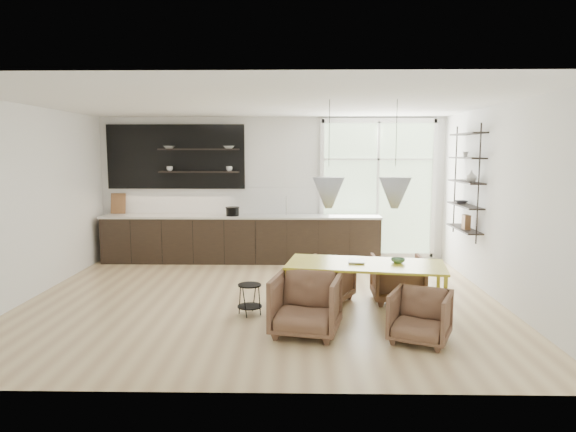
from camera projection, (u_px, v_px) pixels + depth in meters
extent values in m
cube|color=beige|center=(262.00, 300.00, 7.71)|extent=(7.00, 6.00, 0.01)
cube|color=white|center=(272.00, 189.00, 10.50)|extent=(7.00, 0.02, 2.90)
cube|color=white|center=(26.00, 203.00, 7.59)|extent=(0.02, 6.00, 2.90)
cube|color=white|center=(502.00, 204.00, 7.46)|extent=(0.02, 6.00, 2.90)
cube|color=white|center=(261.00, 103.00, 7.34)|extent=(7.00, 6.00, 0.01)
cube|color=#B2D1A5|center=(377.00, 189.00, 10.43)|extent=(2.20, 0.02, 2.70)
cube|color=white|center=(378.00, 189.00, 10.40)|extent=(2.30, 0.08, 2.80)
cone|color=#B7BDC7|center=(329.00, 193.00, 6.98)|extent=(0.44, 0.44, 0.42)
cone|color=#B7BDC7|center=(395.00, 193.00, 6.97)|extent=(0.44, 0.44, 0.42)
cylinder|color=black|center=(329.00, 133.00, 6.88)|extent=(0.01, 0.01, 0.89)
cylinder|color=black|center=(396.00, 133.00, 6.87)|extent=(0.01, 0.01, 0.89)
cube|color=black|center=(242.00, 239.00, 10.30)|extent=(5.50, 0.65, 0.90)
cube|color=beige|center=(241.00, 216.00, 10.24)|extent=(5.54, 0.69, 0.04)
cube|color=white|center=(243.00, 201.00, 10.53)|extent=(5.50, 0.02, 0.55)
cube|color=black|center=(176.00, 157.00, 10.41)|extent=(2.80, 0.06, 1.30)
cube|color=black|center=(199.00, 149.00, 10.25)|extent=(1.60, 0.28, 0.03)
cube|color=black|center=(199.00, 172.00, 10.30)|extent=(1.60, 0.28, 0.03)
cube|color=#8E5E3E|center=(118.00, 203.00, 10.50)|extent=(0.30, 0.10, 0.42)
cylinder|color=silver|center=(286.00, 206.00, 10.30)|extent=(0.02, 0.02, 0.40)
imported|color=white|center=(169.00, 147.00, 10.25)|extent=(0.22, 0.22, 0.05)
imported|color=white|center=(229.00, 147.00, 10.23)|extent=(0.22, 0.22, 0.05)
imported|color=white|center=(170.00, 169.00, 10.31)|extent=(0.12, 0.12, 0.10)
imported|color=white|center=(229.00, 169.00, 10.28)|extent=(0.12, 0.12, 0.10)
cylinder|color=black|center=(232.00, 212.00, 10.14)|extent=(0.26, 0.26, 0.16)
cube|color=black|center=(478.00, 184.00, 8.02)|extent=(0.02, 0.02, 1.90)
cube|color=black|center=(455.00, 180.00, 9.21)|extent=(0.02, 0.02, 1.90)
cube|color=black|center=(464.00, 229.00, 8.72)|extent=(0.26, 1.20, 0.02)
cube|color=black|center=(465.00, 206.00, 8.67)|extent=(0.26, 1.20, 0.02)
cube|color=black|center=(466.00, 182.00, 8.62)|extent=(0.26, 1.20, 0.02)
cube|color=black|center=(467.00, 158.00, 8.57)|extent=(0.26, 1.20, 0.03)
cube|color=black|center=(468.00, 134.00, 8.52)|extent=(0.26, 1.20, 0.03)
imported|color=white|center=(471.00, 176.00, 8.36)|extent=(0.18, 0.18, 0.19)
imported|color=#333338|center=(461.00, 202.00, 8.86)|extent=(0.22, 0.22, 0.05)
imported|color=white|center=(465.00, 154.00, 8.66)|extent=(0.10, 0.10, 0.09)
cube|color=#8E5E3E|center=(466.00, 222.00, 8.60)|extent=(0.10, 0.18, 0.24)
cube|color=gold|center=(365.00, 264.00, 6.75)|extent=(2.17, 1.25, 0.03)
cube|color=gold|center=(287.00, 297.00, 6.58)|extent=(0.05, 0.05, 0.72)
cube|color=gold|center=(298.00, 281.00, 7.38)|extent=(0.05, 0.05, 0.72)
cube|color=gold|center=(445.00, 305.00, 6.22)|extent=(0.05, 0.05, 0.72)
cube|color=gold|center=(438.00, 287.00, 7.03)|extent=(0.05, 0.05, 0.72)
imported|color=brown|center=(326.00, 280.00, 7.57)|extent=(0.95, 0.96, 0.65)
imported|color=brown|center=(398.00, 279.00, 7.58)|extent=(0.75, 0.77, 0.68)
imported|color=brown|center=(306.00, 305.00, 6.21)|extent=(0.94, 0.96, 0.74)
imported|color=brown|center=(420.00, 316.00, 5.96)|extent=(0.87, 0.88, 0.61)
cylinder|color=black|center=(250.00, 285.00, 6.93)|extent=(0.32, 0.32, 0.02)
cylinder|color=black|center=(250.00, 306.00, 6.97)|extent=(0.34, 0.34, 0.01)
cylinder|color=black|center=(260.00, 301.00, 6.91)|extent=(0.01, 0.01, 0.42)
cylinder|color=black|center=(254.00, 297.00, 7.10)|extent=(0.01, 0.01, 0.42)
cylinder|color=black|center=(240.00, 299.00, 7.01)|extent=(0.01, 0.01, 0.42)
cylinder|color=black|center=(245.00, 303.00, 6.82)|extent=(0.01, 0.01, 0.42)
imported|color=white|center=(349.00, 261.00, 6.83)|extent=(0.25, 0.31, 0.03)
imported|color=#4E7C56|center=(398.00, 261.00, 6.78)|extent=(0.19, 0.19, 0.06)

